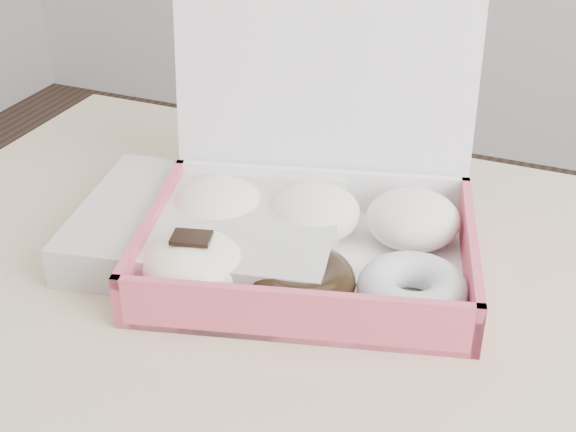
% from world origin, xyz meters
% --- Properties ---
extents(table, '(1.20, 0.80, 0.75)m').
position_xyz_m(table, '(0.00, 0.00, 0.67)').
color(table, '#C9B284').
rests_on(table, ground).
extents(donut_box, '(0.37, 0.34, 0.23)m').
position_xyz_m(donut_box, '(-0.15, 0.11, 0.79)').
color(donut_box, white).
rests_on(donut_box, table).
extents(newspapers, '(0.30, 0.26, 0.04)m').
position_xyz_m(newspapers, '(-0.25, 0.09, 0.77)').
color(newspapers, silver).
rests_on(newspapers, table).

